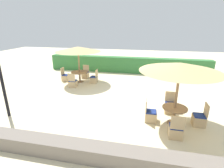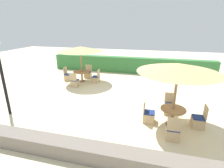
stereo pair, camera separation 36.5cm
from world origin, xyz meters
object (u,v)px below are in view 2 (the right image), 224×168
(patio_chair_front_right_north, at_px, (169,108))
(patio_chair_back_left_south, at_px, (75,83))
(patio_chair_front_right_south, at_px, (172,132))
(round_table_back_left, at_px, (82,73))
(patio_chair_back_left_north, at_px, (88,74))
(parasol_back_left, at_px, (80,49))
(patio_chair_back_left_east, at_px, (96,79))
(patio_chair_front_right_east, at_px, (198,121))
(round_table_front_right, at_px, (173,113))
(patio_chair_front_right_west, at_px, (148,116))
(patio_chair_back_left_west, at_px, (68,77))
(parasol_front_right, at_px, (178,68))

(patio_chair_front_right_north, height_order, patio_chair_back_left_south, same)
(patio_chair_front_right_south, relative_size, round_table_back_left, 0.81)
(round_table_back_left, distance_m, patio_chair_back_left_north, 1.06)
(parasol_back_left, bearing_deg, patio_chair_back_left_east, 0.84)
(patio_chair_front_right_east, bearing_deg, round_table_back_left, 57.75)
(parasol_back_left, bearing_deg, round_table_front_right, -36.79)
(patio_chair_front_right_west, height_order, patio_chair_back_left_west, same)
(patio_chair_front_right_east, distance_m, round_table_back_left, 7.90)
(patio_chair_front_right_east, height_order, patio_chair_back_left_south, same)
(round_table_front_right, height_order, round_table_back_left, round_table_back_left)
(patio_chair_back_left_west, bearing_deg, patio_chair_front_right_north, 63.54)
(round_table_back_left, relative_size, patio_chair_back_left_west, 1.23)
(round_table_front_right, height_order, patio_chair_back_left_south, patio_chair_back_left_south)
(patio_chair_front_right_north, bearing_deg, patio_chair_back_left_east, -35.76)
(patio_chair_front_right_west, height_order, round_table_back_left, patio_chair_front_right_west)
(patio_chair_front_right_east, relative_size, patio_chair_back_left_south, 1.00)
(round_table_back_left, bearing_deg, patio_chair_front_right_east, -32.25)
(patio_chair_front_right_east, distance_m, patio_chair_back_left_west, 8.84)
(patio_chair_front_right_west, relative_size, patio_chair_back_left_south, 1.00)
(round_table_front_right, height_order, patio_chair_back_left_east, patio_chair_back_left_east)
(patio_chair_front_right_east, bearing_deg, patio_chair_front_right_south, 135.09)
(patio_chair_front_right_north, height_order, patio_chair_back_left_north, same)
(parasol_front_right, xyz_separation_m, patio_chair_front_right_north, (-0.06, 0.95, -2.06))
(round_table_front_right, xyz_separation_m, patio_chair_back_left_south, (-5.72, 3.18, -0.27))
(round_table_back_left, distance_m, patio_chair_back_left_south, 1.14)
(patio_chair_front_right_east, bearing_deg, patio_chair_front_right_north, 48.97)
(round_table_front_right, relative_size, parasol_back_left, 0.32)
(patio_chair_front_right_west, bearing_deg, round_table_front_right, 90.09)
(round_table_front_right, height_order, patio_chair_back_left_north, patio_chair_back_left_north)
(patio_chair_front_right_south, distance_m, patio_chair_back_left_south, 7.02)
(round_table_front_right, relative_size, patio_chair_front_right_west, 1.03)
(patio_chair_front_right_north, bearing_deg, parasol_front_right, 93.40)
(patio_chair_back_left_east, bearing_deg, patio_chair_back_left_north, 44.73)
(patio_chair_back_left_north, xyz_separation_m, patio_chair_back_left_south, (-0.05, -2.10, 0.00))
(parasol_front_right, xyz_separation_m, parasol_back_left, (-5.70, 4.27, -0.07))
(parasol_front_right, distance_m, patio_chair_back_left_south, 6.86)
(patio_chair_front_right_north, xyz_separation_m, patio_chair_front_right_west, (-0.86, -0.95, 0.00))
(round_table_front_right, distance_m, patio_chair_back_left_south, 6.55)
(patio_chair_back_left_south, bearing_deg, patio_chair_front_right_west, -33.45)
(patio_chair_back_left_east, bearing_deg, round_table_front_right, -132.42)
(round_table_front_right, distance_m, patio_chair_front_right_north, 0.99)
(parasol_front_right, height_order, parasol_back_left, parasol_front_right)
(parasol_back_left, relative_size, patio_chair_back_left_west, 3.20)
(round_table_front_right, bearing_deg, patio_chair_front_right_east, 3.30)
(parasol_front_right, distance_m, patio_chair_front_right_east, 2.27)
(round_table_front_right, relative_size, patio_chair_front_right_east, 1.03)
(patio_chair_front_right_north, xyz_separation_m, parasol_back_left, (-5.65, 3.32, 1.99))
(patio_chair_front_right_east, height_order, patio_chair_back_left_east, same)
(patio_chair_front_right_north, bearing_deg, patio_chair_back_left_south, -21.47)
(parasol_back_left, distance_m, round_table_back_left, 1.67)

